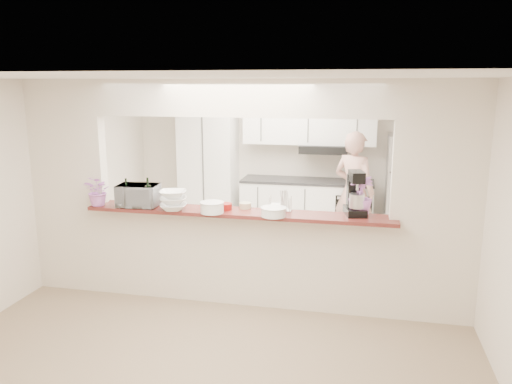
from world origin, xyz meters
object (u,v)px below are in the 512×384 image
(refrigerator, at_px, (411,190))
(stand_mixer, at_px, (355,195))
(toaster_oven, at_px, (138,196))
(person, at_px, (354,192))

(refrigerator, relative_size, stand_mixer, 3.62)
(toaster_oven, height_order, stand_mixer, stand_mixer)
(toaster_oven, bearing_deg, refrigerator, 35.54)
(refrigerator, height_order, stand_mixer, refrigerator)
(toaster_oven, xyz_separation_m, stand_mixer, (2.40, 0.15, 0.09))
(toaster_oven, bearing_deg, stand_mixer, -1.40)
(stand_mixer, bearing_deg, toaster_oven, -176.42)
(refrigerator, xyz_separation_m, toaster_oven, (-3.20, -2.73, 0.36))
(stand_mixer, height_order, person, person)
(stand_mixer, distance_m, person, 2.14)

